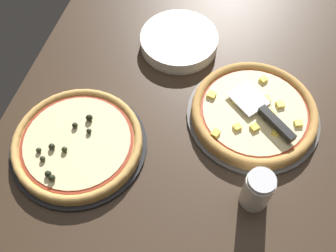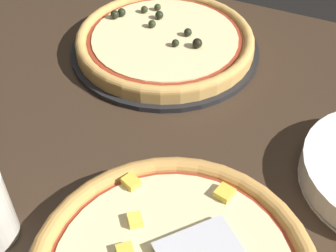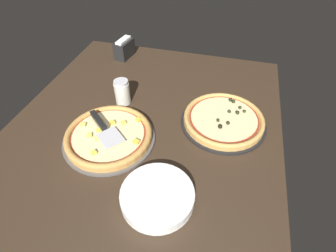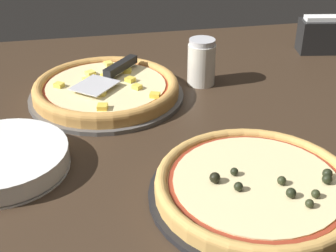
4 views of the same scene
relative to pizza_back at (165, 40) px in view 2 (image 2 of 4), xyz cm
name	(u,v)px [view 2 (image 2 of 4)]	position (x,y,z in cm)	size (l,w,h in cm)	color
ground_plane	(194,218)	(19.86, -32.75, -4.42)	(154.99, 115.03, 3.60)	#38281C
pizza_pan_back	(165,49)	(0.02, -0.02, -2.12)	(36.50, 36.50, 1.00)	black
pizza_back	(165,40)	(0.00, 0.00, 0.00)	(34.31, 34.31, 4.32)	tan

